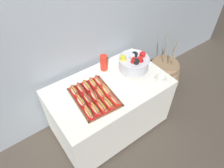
% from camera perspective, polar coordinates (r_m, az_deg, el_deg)
% --- Properties ---
extents(ground_plane, '(10.00, 10.00, 0.00)m').
position_cam_1_polar(ground_plane, '(2.85, -0.69, -11.41)').
color(ground_plane, '#4C4238').
extents(back_wall, '(6.00, 0.10, 2.60)m').
position_cam_1_polar(back_wall, '(2.30, -9.07, 16.58)').
color(back_wall, '#9EA8B2').
rests_on(back_wall, ground_plane).
extents(buffet_table, '(1.37, 0.81, 0.76)m').
position_cam_1_polar(buffet_table, '(2.53, -0.77, -6.36)').
color(buffet_table, white).
rests_on(buffet_table, ground_plane).
extents(floor_vase, '(0.53, 0.53, 0.99)m').
position_cam_1_polar(floor_vase, '(3.26, 14.12, 2.36)').
color(floor_vase, '#896B4C').
rests_on(floor_vase, ground_plane).
extents(serving_tray, '(0.45, 0.56, 0.01)m').
position_cam_1_polar(serving_tray, '(2.15, -4.98, -3.74)').
color(serving_tray, brown).
rests_on(serving_tray, buffet_table).
extents(hot_dog_0, '(0.08, 0.18, 0.06)m').
position_cam_1_polar(hot_dog_0, '(1.99, -6.61, -7.90)').
color(hot_dog_0, red).
rests_on(hot_dog_0, serving_tray).
extents(hot_dog_1, '(0.07, 0.17, 0.06)m').
position_cam_1_polar(hot_dog_1, '(2.01, -4.69, -7.03)').
color(hot_dog_1, red).
rests_on(hot_dog_1, serving_tray).
extents(hot_dog_2, '(0.07, 0.18, 0.06)m').
position_cam_1_polar(hot_dog_2, '(2.03, -2.82, -6.19)').
color(hot_dog_2, red).
rests_on(hot_dog_2, serving_tray).
extents(hot_dog_3, '(0.07, 0.17, 0.06)m').
position_cam_1_polar(hot_dog_3, '(2.05, -0.99, -5.34)').
color(hot_dog_3, red).
rests_on(hot_dog_3, serving_tray).
extents(hot_dog_4, '(0.06, 0.16, 0.06)m').
position_cam_1_polar(hot_dog_4, '(2.07, 0.79, -4.43)').
color(hot_dog_4, red).
rests_on(hot_dog_4, serving_tray).
extents(hot_dog_5, '(0.08, 0.17, 0.06)m').
position_cam_1_polar(hot_dog_5, '(2.09, -8.66, -4.82)').
color(hot_dog_5, '#B21414').
rests_on(hot_dog_5, serving_tray).
extents(hot_dog_6, '(0.07, 0.16, 0.06)m').
position_cam_1_polar(hot_dog_6, '(2.10, -6.83, -4.00)').
color(hot_dog_6, '#B21414').
rests_on(hot_dog_6, serving_tray).
extents(hot_dog_7, '(0.08, 0.17, 0.06)m').
position_cam_1_polar(hot_dog_7, '(2.12, -5.03, -3.20)').
color(hot_dog_7, '#B21414').
rests_on(hot_dog_7, serving_tray).
extents(hot_dog_8, '(0.08, 0.17, 0.06)m').
position_cam_1_polar(hot_dog_8, '(2.15, -3.26, -2.44)').
color(hot_dog_8, red).
rests_on(hot_dog_8, serving_tray).
extents(hot_dog_9, '(0.09, 0.18, 0.06)m').
position_cam_1_polar(hot_dog_9, '(2.17, -1.54, -1.70)').
color(hot_dog_9, red).
rests_on(hot_dog_9, serving_tray).
extents(hot_dog_10, '(0.08, 0.16, 0.06)m').
position_cam_1_polar(hot_dog_10, '(2.19, -10.53, -1.93)').
color(hot_dog_10, red).
rests_on(hot_dog_10, serving_tray).
extents(hot_dog_11, '(0.06, 0.16, 0.06)m').
position_cam_1_polar(hot_dog_11, '(2.21, -8.76, -1.21)').
color(hot_dog_11, '#B21414').
rests_on(hot_dog_11, serving_tray).
extents(hot_dog_12, '(0.08, 0.18, 0.06)m').
position_cam_1_polar(hot_dog_12, '(2.23, -7.03, -0.53)').
color(hot_dog_12, '#B21414').
rests_on(hot_dog_12, serving_tray).
extents(hot_dog_13, '(0.07, 0.16, 0.06)m').
position_cam_1_polar(hot_dog_13, '(2.25, -5.33, 0.25)').
color(hot_dog_13, '#B21414').
rests_on(hot_dog_13, serving_tray).
extents(hot_dog_14, '(0.08, 0.16, 0.06)m').
position_cam_1_polar(hot_dog_14, '(2.27, -3.66, 0.91)').
color(hot_dog_14, red).
rests_on(hot_dog_14, serving_tray).
extents(punch_bowl, '(0.35, 0.35, 0.27)m').
position_cam_1_polar(punch_bowl, '(2.33, 6.18, 6.00)').
color(punch_bowl, silver).
rests_on(punch_bowl, buffet_table).
extents(cup_stack, '(0.09, 0.09, 0.20)m').
position_cam_1_polar(cup_stack, '(2.41, -2.31, 5.98)').
color(cup_stack, red).
rests_on(cup_stack, buffet_table).
extents(donut, '(0.14, 0.14, 0.03)m').
position_cam_1_polar(donut, '(2.38, 13.58, 1.41)').
color(donut, silver).
rests_on(donut, buffet_table).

